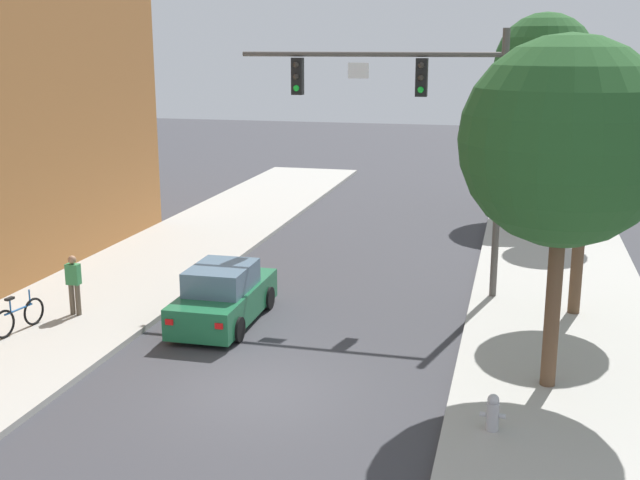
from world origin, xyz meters
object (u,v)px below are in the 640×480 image
object	(u,v)px
pedestrian_sidewalk_left_walker	(74,282)
bicycle_leaning	(19,317)
street_tree_third	(581,84)
street_tree_farthest	(545,64)
street_tree_nearest	(565,143)
street_tree_second	(588,132)
traffic_signal_mast	(423,112)
fire_hydrant	(493,412)
car_lead_green	(224,297)

from	to	relation	value
pedestrian_sidewalk_left_walker	bicycle_leaning	bearing A→B (deg)	-114.45
street_tree_third	street_tree_farthest	world-z (taller)	street_tree_farthest
street_tree_nearest	pedestrian_sidewalk_left_walker	bearing A→B (deg)	172.43
bicycle_leaning	street_tree_second	distance (m)	15.23
street_tree_farthest	street_tree_second	bearing A→B (deg)	-86.46
traffic_signal_mast	street_tree_farthest	world-z (taller)	street_tree_farthest
street_tree_nearest	street_tree_second	world-z (taller)	street_tree_nearest
bicycle_leaning	traffic_signal_mast	bearing A→B (deg)	32.60
pedestrian_sidewalk_left_walker	street_tree_farthest	size ratio (longest dim) A/B	0.19
pedestrian_sidewalk_left_walker	street_tree_second	xyz separation A→B (m)	(12.99, 3.45, 3.97)
traffic_signal_mast	bicycle_leaning	size ratio (longest dim) A/B	4.30
fire_hydrant	street_tree_third	world-z (taller)	street_tree_third
bicycle_leaning	street_tree_farthest	size ratio (longest dim) A/B	0.21
traffic_signal_mast	street_tree_farthest	size ratio (longest dim) A/B	0.90
traffic_signal_mast	street_tree_second	world-z (taller)	traffic_signal_mast
car_lead_green	bicycle_leaning	distance (m)	5.16
fire_hydrant	street_tree_nearest	bearing A→B (deg)	66.11
street_tree_nearest	fire_hydrant	bearing A→B (deg)	-113.89
fire_hydrant	traffic_signal_mast	bearing A→B (deg)	106.46
car_lead_green	street_tree_nearest	xyz separation A→B (m)	(8.25, -2.39, 4.60)
bicycle_leaning	fire_hydrant	xyz separation A→B (m)	(11.81, -2.52, -0.03)
pedestrian_sidewalk_left_walker	fire_hydrant	bearing A→B (deg)	-19.88
traffic_signal_mast	fire_hydrant	world-z (taller)	traffic_signal_mast
pedestrian_sidewalk_left_walker	street_tree_nearest	xyz separation A→B (m)	(12.19, -1.62, 4.26)
pedestrian_sidewalk_left_walker	bicycle_leaning	xyz separation A→B (m)	(-0.68, -1.50, -0.52)
bicycle_leaning	street_tree_farthest	xyz separation A→B (m)	(12.81, 18.93, 5.90)
fire_hydrant	street_tree_second	distance (m)	8.94
car_lead_green	street_tree_farthest	world-z (taller)	street_tree_farthest
traffic_signal_mast	fire_hydrant	distance (m)	10.09
bicycle_leaning	street_tree_nearest	xyz separation A→B (m)	(12.88, -0.12, 4.78)
pedestrian_sidewalk_left_walker	street_tree_nearest	world-z (taller)	street_tree_nearest
street_tree_second	street_tree_third	bearing A→B (deg)	87.66
traffic_signal_mast	street_tree_second	xyz separation A→B (m)	(4.37, -1.00, -0.36)
street_tree_nearest	street_tree_third	world-z (taller)	street_tree_nearest
fire_hydrant	street_tree_third	xyz separation A→B (m)	(2.27, 17.46, 5.27)
street_tree_third	street_tree_farthest	bearing A→B (deg)	107.68
pedestrian_sidewalk_left_walker	fire_hydrant	distance (m)	11.85
pedestrian_sidewalk_left_walker	street_tree_third	size ratio (longest dim) A/B	0.23
street_tree_second	fire_hydrant	bearing A→B (deg)	-104.01
car_lead_green	street_tree_nearest	bearing A→B (deg)	-16.19
bicycle_leaning	street_tree_second	world-z (taller)	street_tree_second
street_tree_second	street_tree_third	world-z (taller)	street_tree_third
street_tree_nearest	traffic_signal_mast	bearing A→B (deg)	120.44
fire_hydrant	street_tree_third	bearing A→B (deg)	82.58
car_lead_green	street_tree_nearest	world-z (taller)	street_tree_nearest
traffic_signal_mast	street_tree_second	distance (m)	4.50
bicycle_leaning	fire_hydrant	bearing A→B (deg)	-12.04
traffic_signal_mast	car_lead_green	bearing A→B (deg)	-141.84
pedestrian_sidewalk_left_walker	street_tree_nearest	size ratio (longest dim) A/B	0.22
traffic_signal_mast	car_lead_green	size ratio (longest dim) A/B	1.78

